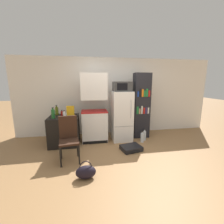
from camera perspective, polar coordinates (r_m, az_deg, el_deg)
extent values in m
plane|color=olive|center=(3.41, 5.35, -18.45)|extent=(24.00, 24.00, 0.00)
cube|color=white|center=(4.97, 1.92, 5.92)|extent=(6.40, 0.10, 2.44)
cube|color=black|center=(4.33, -17.67, -6.65)|extent=(0.78, 0.74, 0.78)
cube|color=white|center=(4.39, -6.62, -5.43)|extent=(0.71, 0.51, 0.86)
cube|color=#B21E1E|center=(4.28, -6.76, 0.27)|extent=(0.73, 0.52, 0.03)
cube|color=white|center=(4.20, -6.98, 9.63)|extent=(0.71, 0.44, 0.72)
cube|color=black|center=(4.28, -6.31, -11.44)|extent=(0.69, 0.01, 0.08)
cube|color=white|center=(4.38, 3.69, -1.52)|extent=(0.56, 0.59, 1.43)
cube|color=gray|center=(4.16, 4.60, -5.51)|extent=(0.54, 0.01, 0.01)
cylinder|color=silver|center=(4.08, 7.24, 1.15)|extent=(0.02, 0.02, 0.50)
cube|color=#333333|center=(4.27, 3.84, 9.69)|extent=(0.49, 0.43, 0.27)
cube|color=black|center=(4.05, 3.95, 9.60)|extent=(0.29, 0.01, 0.18)
cube|color=black|center=(4.65, 11.06, 2.32)|extent=(0.48, 0.32, 1.95)
cube|color=#1E7033|center=(4.45, 9.73, 0.61)|extent=(0.06, 0.01, 0.22)
cube|color=tan|center=(4.48, 10.53, 0.27)|extent=(0.05, 0.01, 0.16)
cube|color=silver|center=(4.50, 11.35, 0.77)|extent=(0.04, 0.01, 0.24)
cube|color=red|center=(4.53, 12.14, 0.45)|extent=(0.05, 0.01, 0.18)
cube|color=#332856|center=(4.55, 12.93, 0.54)|extent=(0.05, 0.01, 0.20)
cube|color=silver|center=(4.58, 13.71, 0.51)|extent=(0.04, 0.01, 0.19)
cube|color=#193899|center=(4.39, 9.94, 6.74)|extent=(0.04, 0.01, 0.16)
cube|color=black|center=(4.41, 10.79, 7.20)|extent=(0.06, 0.01, 0.23)
cube|color=orange|center=(4.44, 11.61, 7.10)|extent=(0.05, 0.01, 0.22)
cube|color=#1E7033|center=(4.46, 12.41, 6.85)|extent=(0.05, 0.01, 0.18)
cube|color=#1E7033|center=(4.49, 13.23, 7.14)|extent=(0.06, 0.01, 0.23)
cube|color=red|center=(4.51, 14.01, 6.83)|extent=(0.05, 0.01, 0.18)
cylinder|color=#566619|center=(4.47, -20.30, 0.31)|extent=(0.09, 0.09, 0.21)
cylinder|color=#566619|center=(4.45, -20.41, 1.88)|extent=(0.04, 0.04, 0.04)
cylinder|color=black|center=(4.45, -20.43, 2.26)|extent=(0.05, 0.05, 0.02)
cylinder|color=#1E6028|center=(4.09, -21.54, -0.72)|extent=(0.09, 0.09, 0.22)
cylinder|color=#1E6028|center=(4.06, -21.67, 1.07)|extent=(0.04, 0.04, 0.04)
cylinder|color=black|center=(4.06, -21.70, 1.49)|extent=(0.05, 0.05, 0.02)
cylinder|color=#AD1914|center=(4.27, -18.54, -0.66)|extent=(0.06, 0.06, 0.13)
cylinder|color=#AD1914|center=(4.25, -18.60, 0.32)|extent=(0.03, 0.03, 0.02)
cylinder|color=black|center=(4.25, -18.61, 0.56)|extent=(0.03, 0.03, 0.01)
cylinder|color=silver|center=(3.97, -17.71, -1.22)|extent=(0.07, 0.07, 0.16)
cylinder|color=silver|center=(3.95, -17.79, 0.12)|extent=(0.03, 0.03, 0.03)
cylinder|color=black|center=(3.95, -17.81, 0.45)|extent=(0.04, 0.04, 0.02)
cylinder|color=silver|center=(4.30, -16.31, -0.97)|extent=(0.18, 0.18, 0.05)
cube|color=gold|center=(4.04, -15.54, 0.11)|extent=(0.19, 0.07, 0.30)
cylinder|color=black|center=(3.29, -19.00, -16.00)|extent=(0.04, 0.04, 0.43)
cylinder|color=black|center=(3.29, -12.42, -15.58)|extent=(0.04, 0.04, 0.43)
cylinder|color=black|center=(3.62, -18.90, -13.39)|extent=(0.04, 0.04, 0.43)
cylinder|color=black|center=(3.62, -12.99, -13.02)|extent=(0.04, 0.04, 0.43)
cube|color=#331E14|center=(3.35, -16.05, -10.83)|extent=(0.45, 0.45, 0.04)
cube|color=#331E14|center=(3.44, -16.40, -5.51)|extent=(0.38, 0.10, 0.50)
cube|color=black|center=(3.92, 7.28, -13.44)|extent=(0.56, 0.48, 0.11)
cylinder|color=black|center=(3.75, 8.93, -14.67)|extent=(0.22, 0.07, 0.02)
ellipsoid|color=black|center=(2.90, -9.93, -21.64)|extent=(0.36, 0.20, 0.24)
torus|color=black|center=(2.85, -10.01, -19.82)|extent=(0.21, 0.02, 0.21)
cylinder|color=silver|center=(4.58, 12.23, -8.79)|extent=(0.09, 0.09, 0.27)
cylinder|color=silver|center=(4.52, 12.32, -6.90)|extent=(0.04, 0.04, 0.05)
cylinder|color=black|center=(4.51, 12.34, -6.44)|extent=(0.05, 0.05, 0.03)
cylinder|color=silver|center=(4.41, 11.42, -9.59)|extent=(0.09, 0.09, 0.26)
cylinder|color=silver|center=(4.36, 11.50, -7.70)|extent=(0.04, 0.04, 0.05)
cylinder|color=black|center=(4.35, 11.52, -7.24)|extent=(0.05, 0.05, 0.03)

